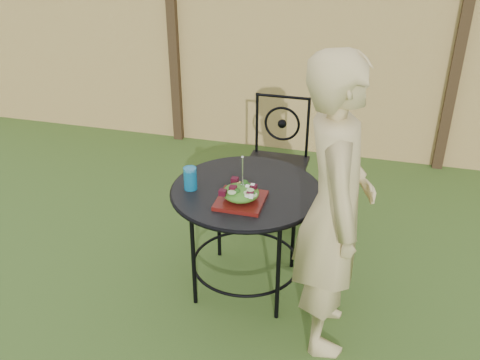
{
  "coord_description": "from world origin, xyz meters",
  "views": [
    {
      "loc": [
        0.67,
        -2.7,
        2.3
      ],
      "look_at": [
        -0.07,
        0.07,
        0.75
      ],
      "focal_mm": 40.0,
      "sensor_mm": 36.0,
      "label": 1
    }
  ],
  "objects": [
    {
      "name": "fence",
      "position": [
        -0.0,
        2.19,
        0.95
      ],
      "size": [
        8.0,
        0.12,
        1.9
      ],
      "color": "#D7B76A",
      "rests_on": "ground"
    },
    {
      "name": "drinking_glass",
      "position": [
        -0.34,
        -0.07,
        0.79
      ],
      "size": [
        0.08,
        0.08,
        0.14
      ],
      "primitive_type": "cylinder",
      "color": "#0D6999",
      "rests_on": "patio_table"
    },
    {
      "name": "salad",
      "position": [
        -0.01,
        -0.14,
        0.79
      ],
      "size": [
        0.21,
        0.21,
        0.08
      ],
      "primitive_type": "ellipsoid",
      "color": "#235614",
      "rests_on": "salad_plate"
    },
    {
      "name": "patio_table",
      "position": [
        -0.02,
        0.02,
        0.59
      ],
      "size": [
        0.92,
        0.92,
        0.72
      ],
      "color": "black",
      "rests_on": "ground"
    },
    {
      "name": "salad_plate",
      "position": [
        -0.01,
        -0.14,
        0.74
      ],
      "size": [
        0.27,
        0.27,
        0.02
      ],
      "primitive_type": "cube",
      "color": "#431109",
      "rests_on": "patio_table"
    },
    {
      "name": "fork",
      "position": [
        -0.0,
        -0.14,
        0.92
      ],
      "size": [
        0.01,
        0.01,
        0.18
      ],
      "primitive_type": "cylinder",
      "color": "silver",
      "rests_on": "salad"
    },
    {
      "name": "diner",
      "position": [
        0.53,
        -0.28,
        0.85
      ],
      "size": [
        0.51,
        0.68,
        1.69
      ],
      "primitive_type": "imported",
      "rotation": [
        0.0,
        0.0,
        1.75
      ],
      "color": "tan",
      "rests_on": "ground"
    },
    {
      "name": "ground",
      "position": [
        0.0,
        0.0,
        0.0
      ],
      "size": [
        60.0,
        60.0,
        0.0
      ],
      "primitive_type": "plane",
      "color": "#214416",
      "rests_on": "ground"
    },
    {
      "name": "patio_chair",
      "position": [
        -0.01,
        0.94,
        0.5
      ],
      "size": [
        0.46,
        0.46,
        0.95
      ],
      "color": "black",
      "rests_on": "ground"
    }
  ]
}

